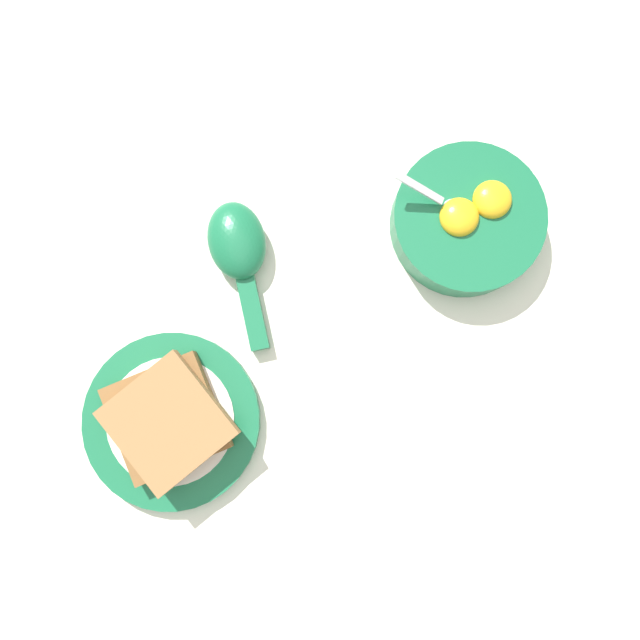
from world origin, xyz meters
The scene contains 5 objects.
ground_plane centered at (0.00, 0.00, 0.00)m, with size 3.00×3.00×0.00m, color silver.
egg_bowl centered at (-0.11, -0.14, 0.02)m, with size 0.16×0.15×0.07m.
toast_plate centered at (0.05, 0.17, 0.01)m, with size 0.17×0.17×0.02m.
toast_sandwich centered at (0.05, 0.17, 0.03)m, with size 0.14×0.14×0.04m.
soup_spoon centered at (0.07, -0.01, 0.02)m, with size 0.13×0.14×0.04m.
Camera 1 is at (-0.06, 0.07, 0.63)m, focal length 35.00 mm.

